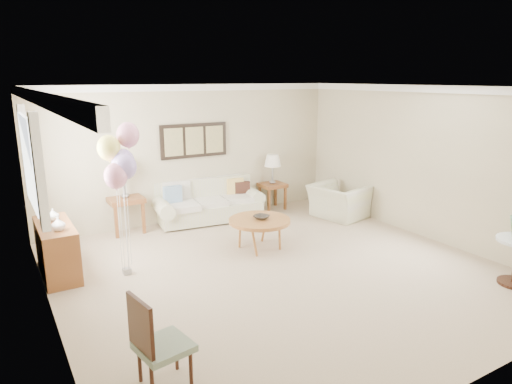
% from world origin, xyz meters
% --- Properties ---
extents(ground_plane, '(6.00, 6.00, 0.00)m').
position_xyz_m(ground_plane, '(0.00, 0.00, 0.00)').
color(ground_plane, tan).
extents(room_shell, '(6.04, 6.04, 2.60)m').
position_xyz_m(room_shell, '(-0.11, 0.09, 1.63)').
color(room_shell, beige).
rests_on(room_shell, ground).
extents(wall_art_triptych, '(1.35, 0.06, 0.65)m').
position_xyz_m(wall_art_triptych, '(0.00, 2.96, 1.55)').
color(wall_art_triptych, black).
rests_on(wall_art_triptych, ground).
extents(sofa, '(2.26, 1.03, 0.80)m').
position_xyz_m(sofa, '(0.15, 2.72, 0.32)').
color(sofa, beige).
rests_on(sofa, ground).
extents(end_table_left, '(0.60, 0.55, 0.65)m').
position_xyz_m(end_table_left, '(-1.42, 2.81, 0.55)').
color(end_table_left, brown).
rests_on(end_table_left, ground).
extents(end_table_right, '(0.51, 0.46, 0.56)m').
position_xyz_m(end_table_right, '(1.65, 2.75, 0.47)').
color(end_table_right, brown).
rests_on(end_table_right, ground).
extents(lamp_left, '(0.37, 0.37, 0.66)m').
position_xyz_m(lamp_left, '(-1.42, 2.81, 1.16)').
color(lamp_left, gray).
rests_on(lamp_left, end_table_left).
extents(lamp_right, '(0.35, 0.35, 0.62)m').
position_xyz_m(lamp_right, '(1.65, 2.75, 1.03)').
color(lamp_right, gray).
rests_on(lamp_right, end_table_right).
extents(coffee_table, '(1.00, 1.00, 0.51)m').
position_xyz_m(coffee_table, '(0.21, 0.89, 0.47)').
color(coffee_table, '#A77C3D').
rests_on(coffee_table, ground).
extents(decor_bowl, '(0.32, 0.32, 0.06)m').
position_xyz_m(decor_bowl, '(0.24, 0.88, 0.54)').
color(decor_bowl, '#29251F').
rests_on(decor_bowl, coffee_table).
extents(armchair, '(1.06, 1.16, 0.66)m').
position_xyz_m(armchair, '(2.45, 1.57, 0.33)').
color(armchair, beige).
rests_on(armchair, ground).
extents(accent_chair, '(0.51, 0.51, 0.91)m').
position_xyz_m(accent_chair, '(-2.37, -1.60, 0.47)').
color(accent_chair, gray).
rests_on(accent_chair, ground).
extents(credenza, '(0.46, 1.20, 0.74)m').
position_xyz_m(credenza, '(-2.76, 1.50, 0.37)').
color(credenza, brown).
rests_on(credenza, ground).
extents(vase_white, '(0.23, 0.23, 0.19)m').
position_xyz_m(vase_white, '(-2.74, 1.20, 0.83)').
color(vase_white, white).
rests_on(vase_white, credenza).
extents(vase_sage, '(0.22, 0.22, 0.17)m').
position_xyz_m(vase_sage, '(-2.74, 1.70, 0.83)').
color(vase_sage, silver).
rests_on(vase_sage, credenza).
extents(balloon_cluster, '(0.59, 0.57, 2.14)m').
position_xyz_m(balloon_cluster, '(-1.91, 0.99, 1.68)').
color(balloon_cluster, gray).
rests_on(balloon_cluster, ground).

